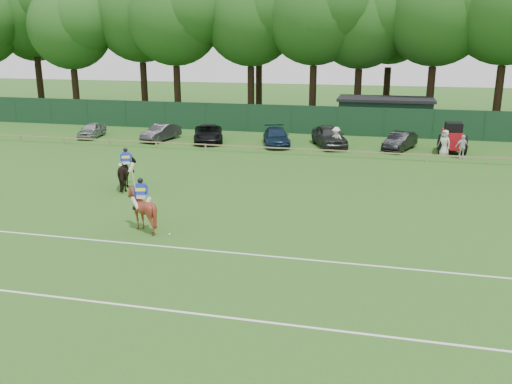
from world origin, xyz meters
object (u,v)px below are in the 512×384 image
(sedan_navy, at_px, (276,137))
(horse_dark, at_px, (127,173))
(hatch_grey, at_px, (329,136))
(suv_black, at_px, (208,134))
(tractor, at_px, (452,138))
(spectator_right, at_px, (444,143))
(horse_chestnut, at_px, (142,210))
(spectator_left, at_px, (336,139))
(utility_shed, at_px, (385,114))
(estate_black, at_px, (400,141))
(polo_ball, at_px, (169,234))
(sedan_grey, at_px, (161,132))
(sedan_silver, at_px, (92,130))
(spectator_mid, at_px, (462,147))

(sedan_navy, bearing_deg, horse_dark, -127.28)
(sedan_navy, xyz_separation_m, hatch_grey, (4.11, 0.44, 0.15))
(suv_black, bearing_deg, tractor, -18.28)
(hatch_grey, xyz_separation_m, spectator_right, (8.39, -1.57, 0.12))
(horse_chestnut, distance_m, spectator_left, 20.69)
(horse_dark, height_order, utility_shed, utility_shed)
(horse_chestnut, distance_m, utility_shed, 31.04)
(horse_dark, height_order, suv_black, horse_dark)
(sedan_navy, height_order, utility_shed, utility_shed)
(hatch_grey, xyz_separation_m, estate_black, (5.34, -0.05, -0.16))
(polo_ball, height_order, tractor, tractor)
(horse_dark, xyz_separation_m, estate_black, (15.06, 14.94, -0.24))
(sedan_navy, relative_size, estate_black, 1.14)
(sedan_grey, relative_size, spectator_left, 2.27)
(horse_chestnut, height_order, estate_black, horse_chestnut)
(horse_dark, height_order, sedan_grey, horse_dark)
(suv_black, relative_size, spectator_right, 2.58)
(horse_dark, relative_size, polo_ball, 24.00)
(sedan_silver, relative_size, spectator_right, 1.95)
(horse_dark, height_order, hatch_grey, horse_dark)
(estate_black, distance_m, utility_shed, 8.48)
(sedan_navy, height_order, polo_ball, sedan_navy)
(sedan_grey, bearing_deg, sedan_navy, 13.51)
(sedan_silver, height_order, tractor, tractor)
(polo_ball, xyz_separation_m, tractor, (13.61, 21.07, 1.04))
(horse_chestnut, distance_m, sedan_silver, 24.86)
(utility_shed, bearing_deg, sedan_silver, -159.82)
(sedan_silver, bearing_deg, utility_shed, 12.45)
(horse_chestnut, xyz_separation_m, spectator_left, (6.64, 19.59, -0.04))
(sedan_grey, distance_m, tractor, 22.84)
(sedan_silver, bearing_deg, estate_black, -6.49)
(sedan_navy, xyz_separation_m, spectator_right, (12.50, -1.13, 0.27))
(estate_black, xyz_separation_m, polo_ball, (-9.94, -21.37, -0.63))
(spectator_mid, bearing_deg, suv_black, 152.59)
(spectator_left, height_order, utility_shed, utility_shed)
(sedan_navy, bearing_deg, spectator_right, -21.40)
(hatch_grey, distance_m, spectator_left, 1.60)
(hatch_grey, relative_size, estate_black, 1.19)
(horse_chestnut, distance_m, polo_ball, 1.70)
(estate_black, height_order, spectator_right, spectator_right)
(spectator_right, bearing_deg, spectator_mid, 3.98)
(estate_black, bearing_deg, horse_dark, -114.52)
(sedan_grey, bearing_deg, spectator_mid, 8.59)
(polo_ball, bearing_deg, spectator_mid, 53.63)
(utility_shed, bearing_deg, horse_dark, -120.67)
(horse_dark, distance_m, sedan_grey, 14.99)
(hatch_grey, distance_m, tractor, 9.03)
(horse_dark, bearing_deg, suv_black, -112.85)
(sedan_silver, xyz_separation_m, utility_shed, (24.21, 8.90, 0.91))
(spectator_right, height_order, utility_shed, utility_shed)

